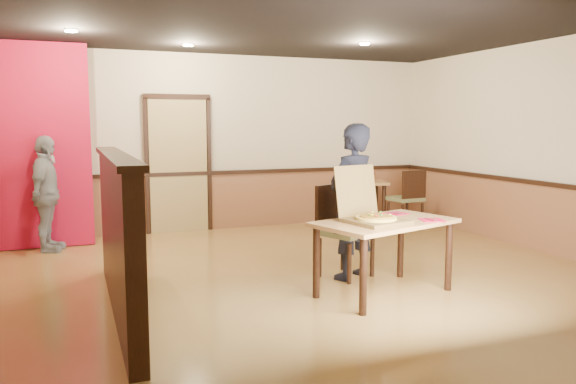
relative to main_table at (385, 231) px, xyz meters
name	(u,v)px	position (x,y,z in m)	size (l,w,h in m)	color
floor	(313,284)	(-0.52, 0.58, -0.64)	(7.00, 7.00, 0.00)	#A98041
ceiling	(315,15)	(-0.52, 0.58, 2.16)	(7.00, 7.00, 0.00)	black
wall_back	(227,143)	(-0.52, 4.08, 0.76)	(7.00, 7.00, 0.00)	beige
wall_right	(567,148)	(2.98, 0.58, 0.76)	(7.00, 7.00, 0.00)	beige
wainscot_back	(228,201)	(-0.52, 4.05, -0.19)	(7.00, 0.04, 0.90)	brown
chair_rail_back	(228,172)	(-0.52, 4.03, 0.28)	(7.00, 0.06, 0.06)	black
wainscot_right	(561,222)	(2.95, 0.58, -0.19)	(0.04, 7.00, 0.90)	brown
chair_rail_right	(562,186)	(2.93, 0.58, 0.28)	(0.06, 7.00, 0.06)	black
back_door	(178,166)	(-1.32, 4.04, 0.41)	(0.90, 0.06, 2.10)	tan
booth_partition	(118,233)	(-2.52, 0.38, 0.10)	(0.20, 3.10, 1.44)	black
red_accent_panel	(28,146)	(-3.42, 3.58, 0.76)	(1.60, 0.20, 2.78)	#BC0D2F
spot_a	(71,31)	(-2.82, 2.38, 2.14)	(0.14, 0.14, 0.02)	beige
spot_b	(188,45)	(-1.32, 3.08, 2.14)	(0.14, 0.14, 0.02)	beige
spot_c	(365,43)	(0.88, 2.08, 2.14)	(0.14, 0.14, 0.02)	beige
main_table	(385,231)	(0.00, 0.00, 0.00)	(1.57, 1.17, 0.75)	#B0804A
diner_chair	(341,226)	(-0.09, 0.79, -0.08)	(0.67, 0.67, 1.03)	olive
side_chair_left	(359,203)	(1.33, 3.02, -0.19)	(0.41, 0.41, 0.83)	olive
side_chair_right	(408,196)	(2.24, 3.01, -0.12)	(0.51, 0.51, 0.96)	olive
side_table	(365,191)	(1.78, 3.63, -0.09)	(0.83, 0.83, 0.73)	#B0804A
diner	(352,202)	(-0.04, 0.64, 0.21)	(0.62, 0.41, 1.71)	black
passerby	(46,194)	(-3.21, 3.28, 0.14)	(0.91, 0.38, 1.55)	gray
pizza_box	(372,215)	(-0.17, -0.05, 0.18)	(0.63, 0.70, 0.54)	brown
pizza	(376,218)	(-0.16, -0.10, 0.16)	(0.40, 0.40, 0.03)	#F4D258
napkin_near	(432,220)	(0.44, -0.16, 0.11)	(0.27, 0.27, 0.01)	red
napkin_far	(396,213)	(0.34, 0.33, 0.11)	(0.25, 0.25, 0.01)	red
condiment	(373,177)	(1.89, 3.54, 0.16)	(0.06, 0.06, 0.15)	brown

